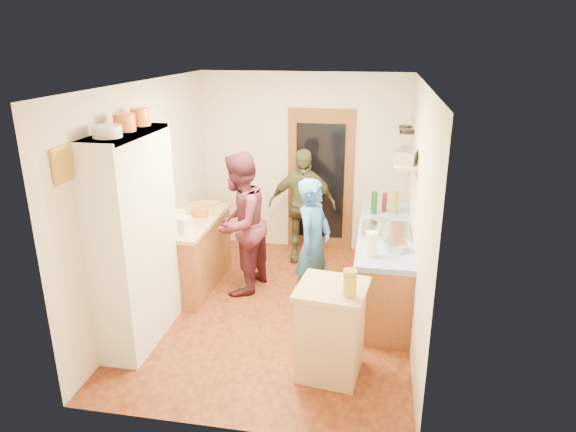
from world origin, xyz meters
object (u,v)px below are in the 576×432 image
(right_counter_base, at_px, (383,267))
(person_hob, at_px, (315,246))
(person_back, at_px, (303,205))
(island_base, at_px, (331,333))
(hutch_body, at_px, (135,240))
(person_left, at_px, (244,223))

(right_counter_base, distance_m, person_hob, 0.94)
(person_back, bearing_deg, island_base, -82.92)
(person_hob, bearing_deg, hutch_body, 137.85)
(person_left, bearing_deg, person_hob, 83.69)
(hutch_body, height_order, island_base, hutch_body)
(person_hob, bearing_deg, person_left, 90.30)
(person_hob, bearing_deg, island_base, -146.93)
(person_left, relative_size, person_back, 1.09)
(hutch_body, bearing_deg, person_left, 57.91)
(person_back, bearing_deg, person_left, -125.77)
(hutch_body, relative_size, island_base, 2.56)
(person_back, bearing_deg, person_hob, -82.98)
(hutch_body, bearing_deg, island_base, -8.26)
(hutch_body, distance_m, person_back, 2.70)
(right_counter_base, bearing_deg, person_back, 138.28)
(island_base, relative_size, person_left, 0.49)
(island_base, distance_m, person_hob, 1.33)
(hutch_body, height_order, person_hob, hutch_body)
(island_base, distance_m, person_back, 2.72)
(hutch_body, xyz_separation_m, person_hob, (1.71, 0.95, -0.32))
(hutch_body, distance_m, person_hob, 1.98)
(person_left, height_order, person_back, person_left)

